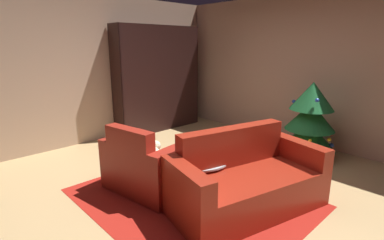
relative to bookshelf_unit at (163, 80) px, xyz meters
The scene contains 11 objects.
ground_plane 3.01m from the bookshelf_unit, 30.30° to the right, with size 6.43×6.43×0.00m, color tan.
wall_back 2.76m from the bookshelf_unit, 27.29° to the left, with size 5.48×0.06×2.66m, color tan.
wall_left 1.48m from the bookshelf_unit, 100.64° to the right, with size 0.06×5.43×2.66m, color tan.
area_rug 3.28m from the bookshelf_unit, 32.60° to the right, with size 2.58×2.12×0.01m, color #A21D14.
bookshelf_unit is the anchor object (origin of this frame).
armchair_red 2.94m from the bookshelf_unit, 43.14° to the right, with size 1.11×0.81×0.86m.
couch_red 3.54m from the bookshelf_unit, 23.29° to the right, with size 1.20×1.87×0.87m.
coffee_table 3.07m from the bookshelf_unit, 30.65° to the right, with size 0.77×0.77×0.47m.
book_stack_on_table 3.08m from the bookshelf_unit, 29.81° to the right, with size 0.19×0.17×0.09m.
bottle_on_table 3.22m from the bookshelf_unit, 32.80° to the right, with size 0.06×0.06×0.30m.
decorated_tree 3.05m from the bookshelf_unit, 11.36° to the left, with size 0.85×0.85×1.23m.
Camera 1 is at (2.48, -2.43, 1.79)m, focal length 27.40 mm.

